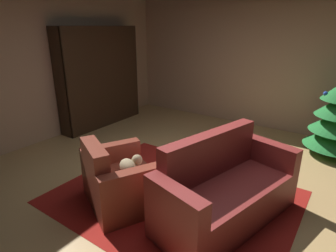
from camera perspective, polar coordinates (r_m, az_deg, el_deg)
name	(u,v)px	position (r m, az deg, el deg)	size (l,w,h in m)	color
ground_plane	(189,188)	(3.85, 4.41, -12.43)	(7.44, 7.44, 0.00)	tan
wall_back	(268,60)	(6.09, 19.73, 12.48)	(6.32, 0.06, 2.78)	tan
wall_left	(40,65)	(5.56, -24.69, 11.25)	(0.06, 6.08, 2.78)	tan
area_rug	(174,197)	(3.65, 1.21, -14.28)	(2.84, 2.26, 0.01)	maroon
bookshelf_unit	(106,77)	(6.19, -12.60, 9.68)	(0.35, 1.95, 2.05)	black
armchair_red	(120,182)	(3.45, -9.87, -11.12)	(1.17, 1.10, 0.82)	maroon
couch_red	(225,192)	(3.22, 11.48, -13.03)	(1.14, 1.85, 0.95)	maroon
coffee_table	(181,176)	(3.35, 2.62, -10.09)	(0.71, 0.71, 0.42)	black
book_stack_on_table	(186,169)	(3.34, 3.65, -8.84)	(0.23, 0.17, 0.07)	gray
bottle_on_table	(183,173)	(3.12, 3.17, -9.66)	(0.07, 0.07, 0.25)	navy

